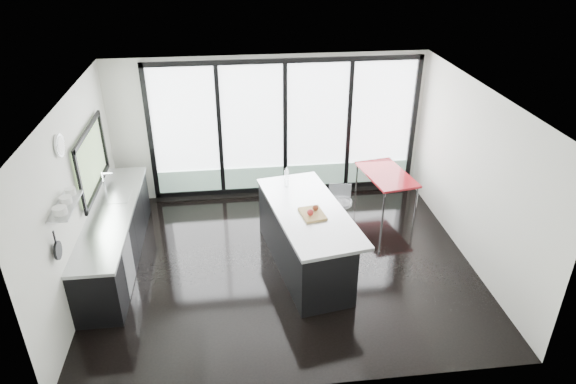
{
  "coord_description": "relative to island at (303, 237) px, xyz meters",
  "views": [
    {
      "loc": [
        -0.75,
        -6.77,
        4.96
      ],
      "look_at": [
        0.1,
        0.3,
        1.15
      ],
      "focal_mm": 32.0,
      "sensor_mm": 36.0,
      "label": 1
    }
  ],
  "objects": [
    {
      "name": "island",
      "position": [
        0.0,
        0.0,
        0.0
      ],
      "size": [
        1.46,
        2.63,
        1.32
      ],
      "color": "black",
      "rests_on": "floor"
    },
    {
      "name": "bar_stool_near",
      "position": [
        0.37,
        -0.34,
        -0.15
      ],
      "size": [
        0.58,
        0.58,
        0.73
      ],
      "primitive_type": "cylinder",
      "rotation": [
        0.0,
        0.0,
        0.3
      ],
      "color": "silver",
      "rests_on": "floor"
    },
    {
      "name": "floor",
      "position": [
        -0.3,
        0.06,
        -0.52
      ],
      "size": [
        6.0,
        5.0,
        0.0
      ],
      "primitive_type": "cube",
      "color": "black",
      "rests_on": "ground"
    },
    {
      "name": "red_table",
      "position": [
        1.84,
        1.7,
        -0.16
      ],
      "size": [
        0.97,
        1.43,
        0.71
      ],
      "primitive_type": "cube",
      "rotation": [
        0.0,
        0.0,
        0.17
      ],
      "color": "maroon",
      "rests_on": "floor"
    },
    {
      "name": "ceiling",
      "position": [
        -0.3,
        0.06,
        2.28
      ],
      "size": [
        6.0,
        5.0,
        0.0
      ],
      "primitive_type": "cube",
      "color": "white",
      "rests_on": "wall_back"
    },
    {
      "name": "wall_left",
      "position": [
        -3.28,
        0.33,
        1.05
      ],
      "size": [
        0.26,
        5.0,
        2.8
      ],
      "color": "beige",
      "rests_on": "ground"
    },
    {
      "name": "wall_front",
      "position": [
        -0.3,
        -2.44,
        0.88
      ],
      "size": [
        6.0,
        0.0,
        2.8
      ],
      "primitive_type": "cube",
      "color": "beige",
      "rests_on": "ground"
    },
    {
      "name": "wall_back",
      "position": [
        -0.03,
        2.53,
        0.76
      ],
      "size": [
        6.0,
        0.09,
        2.8
      ],
      "color": "beige",
      "rests_on": "ground"
    },
    {
      "name": "bar_stool_far",
      "position": [
        0.71,
        0.65,
        -0.13
      ],
      "size": [
        0.58,
        0.58,
        0.78
      ],
      "primitive_type": "cylinder",
      "rotation": [
        0.0,
        0.0,
        -0.21
      ],
      "color": "silver",
      "rests_on": "floor"
    },
    {
      "name": "counter_cabinets",
      "position": [
        -2.97,
        0.46,
        -0.05
      ],
      "size": [
        0.69,
        3.24,
        1.36
      ],
      "color": "black",
      "rests_on": "floor"
    },
    {
      "name": "wall_right",
      "position": [
        2.7,
        0.06,
        0.88
      ],
      "size": [
        0.0,
        5.0,
        2.8
      ],
      "primitive_type": "cube",
      "color": "beige",
      "rests_on": "ground"
    }
  ]
}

